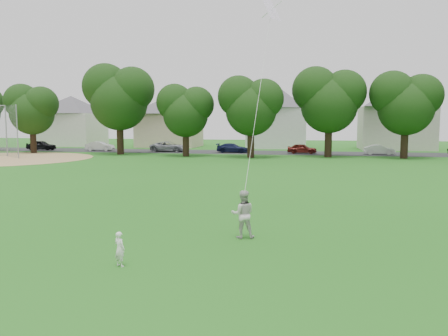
# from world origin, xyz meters

# --- Properties ---
(ground) EXTENTS (160.00, 160.00, 0.00)m
(ground) POSITION_xyz_m (0.00, 0.00, 0.00)
(ground) COLOR #1D6116
(ground) RESTS_ON ground
(street) EXTENTS (90.00, 7.00, 0.01)m
(street) POSITION_xyz_m (0.00, 42.00, 0.01)
(street) COLOR #2D2D30
(street) RESTS_ON ground
(dirt_infield) EXTENTS (18.00, 18.00, 0.02)m
(dirt_infield) POSITION_xyz_m (-26.00, 28.00, 0.01)
(dirt_infield) COLOR #9E7F51
(dirt_infield) RESTS_ON ground
(toddler) EXTENTS (0.39, 0.33, 0.90)m
(toddler) POSITION_xyz_m (-0.09, -0.63, 0.45)
(toddler) COLOR white
(toddler) RESTS_ON ground
(older_boy) EXTENTS (0.84, 0.71, 1.53)m
(older_boy) POSITION_xyz_m (2.57, 2.71, 0.76)
(older_boy) COLOR beige
(older_boy) RESTS_ON ground
(kite) EXTENTS (0.90, 2.78, 8.30)m
(kite) POSITION_xyz_m (2.79, 4.92, 4.60)
(kite) COLOR white
(kite) RESTS_ON ground
(tree_row) EXTENTS (81.66, 9.19, 10.97)m
(tree_row) POSITION_xyz_m (6.21, 35.96, 6.44)
(tree_row) COLOR black
(tree_row) RESTS_ON ground
(parked_cars) EXTENTS (63.19, 2.27, 1.28)m
(parked_cars) POSITION_xyz_m (-1.04, 41.00, 0.60)
(parked_cars) COLOR black
(parked_cars) RESTS_ON ground
(house_row) EXTENTS (76.61, 13.36, 10.44)m
(house_row) POSITION_xyz_m (1.37, 52.00, 5.05)
(house_row) COLOR white
(house_row) RESTS_ON ground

